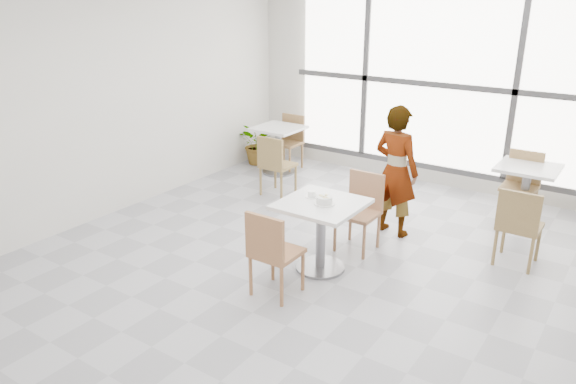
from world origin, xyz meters
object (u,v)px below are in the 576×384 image
Objects in this scene: oatmeal_bowl at (324,200)px; bg_chair_right_far at (522,181)px; coffee_cup at (312,195)px; main_table at (321,223)px; chair_far at (361,206)px; chair_near at (272,249)px; bg_chair_right_near at (519,223)px; bg_table_left at (278,143)px; plant_left at (259,144)px; person at (396,171)px; bg_chair_left_near at (275,162)px; bg_chair_left_far at (290,138)px; bg_table_right at (526,187)px.

bg_chair_right_far reaches higher than oatmeal_bowl.
bg_chair_right_far reaches higher than coffee_cup.
main_table is 0.72m from chair_far.
chair_near and bg_chair_right_near have the same top height.
oatmeal_bowl is (0.14, 0.71, 0.29)m from chair_near.
bg_table_left is (-2.14, 3.13, -0.01)m from chair_near.
person is at bearing -23.39° from plant_left.
oatmeal_bowl is at bearing 138.12° from bg_chair_left_near.
bg_table_left is at bearing -19.49° from plant_left.
bg_chair_right_far reaches higher than bg_table_left.
bg_chair_left_far is 4.19m from bg_chair_right_near.
main_table reaches higher than plant_left.
main_table is 0.31m from coffee_cup.
oatmeal_bowl is 0.30× the size of plant_left.
bg_chair_left_far is at bearing 91.36° from bg_table_left.
main_table is at bearing 35.99° from bg_chair_right_near.
chair_near is 1.00× the size of bg_chair_right_far.
main_table is 2.86m from bg_table_right.
bg_chair_left_far is at bearing -64.87° from bg_chair_left_near.
bg_chair_left_near reaches higher than bg_table_left.
person reaches higher than oatmeal_bowl.
bg_chair_right_far is (3.62, -0.11, 0.00)m from bg_chair_left_far.
bg_chair_right_far is at bearing 56.10° from chair_far.
chair_far is at bearing 68.04° from coffee_cup.
bg_table_left is at bearing 132.94° from main_table.
coffee_cup is 0.18× the size of bg_chair_left_far.
bg_chair_left_near is at bearing 138.12° from oatmeal_bowl.
main_table is 0.92× the size of bg_chair_right_near.
bg_chair_left_far is 1.00× the size of bg_chair_right_far.
chair_far is 0.79m from oatmeal_bowl.
bg_chair_right_far is at bearing 117.88° from bg_table_right.
oatmeal_bowl is at bearing -29.19° from main_table.
chair_near reaches higher than coffee_cup.
chair_near is 1.16× the size of bg_table_right.
person is at bearing -3.08° from bg_chair_right_near.
plant_left is at bearing 137.15° from oatmeal_bowl.
bg_chair_right_near is at bearing -17.26° from plant_left.
chair_near and bg_chair_left_near have the same top height.
chair_near is 4.27m from plant_left.
coffee_cup is 2.99m from bg_chair_right_far.
bg_chair_left_near is at bearing -64.87° from bg_chair_left_far.
bg_table_right is (1.41, 2.49, -0.31)m from oatmeal_bowl.
person is at bearing 81.83° from oatmeal_bowl.
plant_left is (-0.53, -0.14, -0.15)m from bg_chair_left_far.
bg_chair_right_near is at bearing -16.95° from bg_table_left.
bg_chair_right_near and bg_chair_right_far have the same top height.
chair_far reaches higher than main_table.
person reaches higher than chair_near.
bg_chair_right_far is (-0.28, 1.41, 0.00)m from bg_chair_right_near.
oatmeal_bowl is (-0.05, -0.74, 0.29)m from chair_far.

